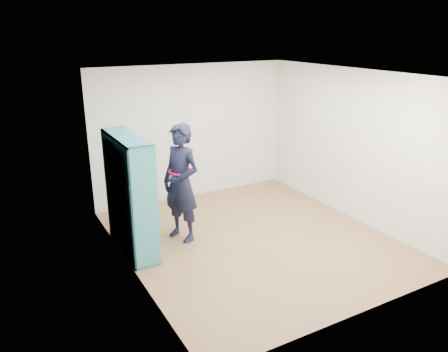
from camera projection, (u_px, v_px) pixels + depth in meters
floor at (254, 239)px, 7.04m from camera, size 4.50×4.50×0.00m
ceiling at (258, 74)px, 6.20m from camera, size 4.50×4.50×0.00m
wall_left at (127, 183)px, 5.70m from camera, size 0.02×4.50×2.60m
wall_right at (353, 145)px, 7.54m from camera, size 0.02×4.50×2.60m
wall_back at (193, 132)px, 8.49m from camera, size 4.00×0.02×2.60m
wall_front at (368, 214)px, 4.76m from camera, size 4.00×0.02×2.60m
bookshelf at (128, 196)px, 6.43m from camera, size 0.39×1.33×1.78m
person at (181, 183)px, 6.77m from camera, size 0.68×0.80×1.88m
smartphone at (171, 177)px, 6.68m from camera, size 0.05×0.10×0.13m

